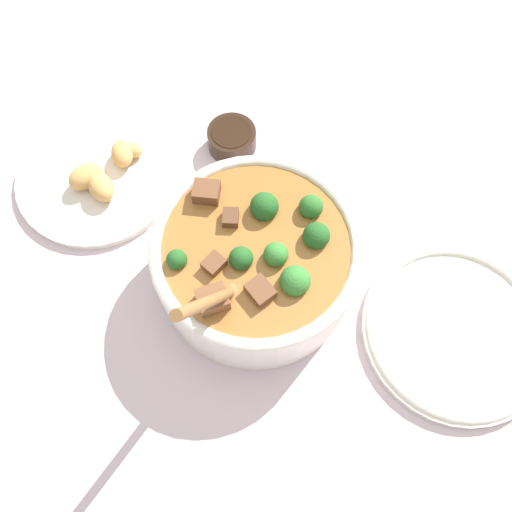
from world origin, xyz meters
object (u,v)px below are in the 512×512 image
at_px(stew_bowl, 256,259).
at_px(empty_plate, 455,330).
at_px(food_plate, 98,175).
at_px(condiment_bowl, 232,138).

height_order(stew_bowl, empty_plate, stew_bowl).
relative_size(stew_bowl, food_plate, 1.16).
bearing_deg(condiment_bowl, empty_plate, 56.71).
height_order(stew_bowl, food_plate, stew_bowl).
bearing_deg(food_plate, empty_plate, 76.16).
distance_m(condiment_bowl, empty_plate, 0.42).
distance_m(condiment_bowl, food_plate, 0.21).
xyz_separation_m(condiment_bowl, food_plate, (0.10, -0.18, -0.01)).
bearing_deg(stew_bowl, empty_plate, 84.92).
distance_m(stew_bowl, empty_plate, 0.28).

